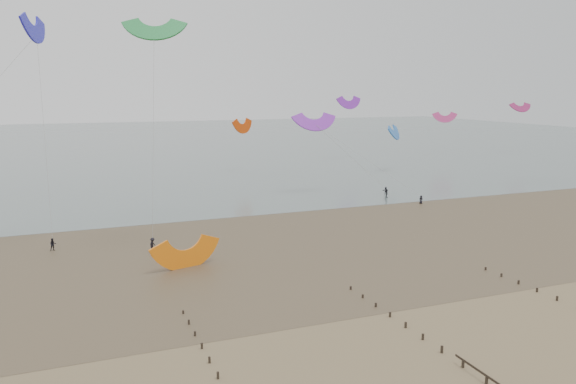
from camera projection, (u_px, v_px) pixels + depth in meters
The scene contains 5 objects.
ground at pixel (375, 342), 47.64m from camera, with size 500.00×500.00×0.00m, color brown.
sea_and_shore at pixel (223, 244), 77.65m from camera, with size 500.00×665.00×0.03m.
kitesurfers at pixel (304, 211), 95.01m from camera, with size 159.99×25.30×1.82m.
grounded_kite at pixel (187, 268), 67.56m from camera, with size 7.55×3.96×5.76m, color orange, non-canonical shape.
kites_airborne at pixel (190, 90), 120.45m from camera, with size 248.54×100.20×44.55m.
Camera 1 is at (-23.24, -38.76, 21.06)m, focal length 35.00 mm.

